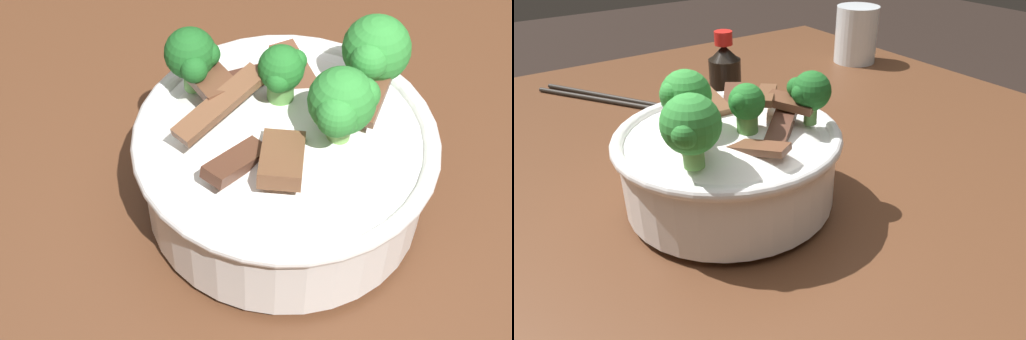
{
  "view_description": "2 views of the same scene",
  "coord_description": "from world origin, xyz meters",
  "views": [
    {
      "loc": [
        0.41,
        0.04,
        1.29
      ],
      "look_at": [
        0.06,
        0.01,
        0.89
      ],
      "focal_mm": 55.7,
      "sensor_mm": 36.0,
      "label": 1
    },
    {
      "loc": [
        -0.31,
        0.23,
        1.09
      ],
      "look_at": [
        0.01,
        -0.01,
        0.86
      ],
      "focal_mm": 33.69,
      "sensor_mm": 36.0,
      "label": 2
    }
  ],
  "objects": [
    {
      "name": "dining_table",
      "position": [
        0.0,
        0.0,
        0.73
      ],
      "size": [
        1.15,
        1.01,
        0.82
      ],
      "color": "#56331E",
      "rests_on": "ground"
    },
    {
      "name": "rice_bowl",
      "position": [
        0.03,
        0.03,
        0.87
      ],
      "size": [
        0.21,
        0.21,
        0.14
      ],
      "color": "white",
      "rests_on": "dining_table"
    }
  ]
}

